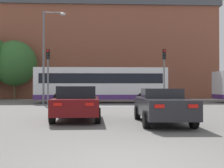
{
  "coord_description": "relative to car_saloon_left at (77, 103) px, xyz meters",
  "views": [
    {
      "loc": [
        -0.61,
        -5.28,
        1.46
      ],
      "look_at": [
        0.47,
        19.4,
        1.75
      ],
      "focal_mm": 45.0,
      "sensor_mm": 36.0,
      "label": 1
    }
  ],
  "objects": [
    {
      "name": "ground_plane",
      "position": [
        1.63,
        -7.31,
        -0.77
      ],
      "size": [
        400.0,
        400.0,
        0.0
      ],
      "primitive_type": "plane",
      "color": "#605E5B"
    },
    {
      "name": "stop_line_strip",
      "position": [
        1.63,
        9.13,
        -0.76
      ],
      "size": [
        7.31,
        0.3,
        0.01
      ],
      "primitive_type": "cube",
      "color": "silver",
      "rests_on": "ground_plane"
    },
    {
      "name": "far_pavement",
      "position": [
        1.63,
        20.54,
        -0.76
      ],
      "size": [
        68.12,
        2.5,
        0.01
      ],
      "primitive_type": "cube",
      "color": "#A09B91",
      "rests_on": "ground_plane"
    },
    {
      "name": "brick_civic_building",
      "position": [
        0.05,
        30.04,
        6.53
      ],
      "size": [
        34.2,
        14.09,
        20.36
      ],
      "color": "brown",
      "rests_on": "ground_plane"
    },
    {
      "name": "car_saloon_left",
      "position": [
        0.0,
        0.0,
        0.0
      ],
      "size": [
        2.11,
        4.29,
        1.5
      ],
      "rotation": [
        0.0,
        0.0,
        0.02
      ],
      "color": "#600C0F",
      "rests_on": "ground_plane"
    },
    {
      "name": "car_roadster_right",
      "position": [
        3.54,
        -1.34,
        -0.05
      ],
      "size": [
        1.98,
        4.57,
        1.41
      ],
      "rotation": [
        0.0,
        0.0,
        -0.02
      ],
      "color": "#232328",
      "rests_on": "ground_plane"
    },
    {
      "name": "bus_crossing_lead",
      "position": [
        1.15,
        13.76,
        0.99
      ],
      "size": [
        12.13,
        2.65,
        3.27
      ],
      "rotation": [
        0.0,
        0.0,
        -1.57
      ],
      "color": "silver",
      "rests_on": "ground_plane"
    },
    {
      "name": "traffic_light_near_left",
      "position": [
        -3.09,
        9.84,
        2.23
      ],
      "size": [
        0.26,
        0.31,
        4.49
      ],
      "color": "slate",
      "rests_on": "ground_plane"
    },
    {
      "name": "traffic_light_near_right",
      "position": [
        6.12,
        9.38,
        2.23
      ],
      "size": [
        0.26,
        0.31,
        4.48
      ],
      "color": "slate",
      "rests_on": "ground_plane"
    },
    {
      "name": "street_lamp_junction",
      "position": [
        -3.34,
        10.81,
        3.93
      ],
      "size": [
        1.93,
        0.36,
        7.81
      ],
      "color": "slate",
      "rests_on": "ground_plane"
    },
    {
      "name": "pedestrian_waiting",
      "position": [
        -4.1,
        21.16,
        0.3
      ],
      "size": [
        0.36,
        0.45,
        1.8
      ],
      "rotation": [
        0.0,
        0.0,
        1.97
      ],
      "color": "#333851",
      "rests_on": "ground_plane"
    },
    {
      "name": "pedestrian_walking_east",
      "position": [
        4.53,
        19.88,
        0.23
      ],
      "size": [
        0.41,
        0.45,
        1.7
      ],
      "rotation": [
        0.0,
        0.0,
        4.11
      ],
      "color": "#333851",
      "rests_on": "ground_plane"
    },
    {
      "name": "pedestrian_walking_west",
      "position": [
        3.68,
        20.69,
        0.33
      ],
      "size": [
        0.45,
        0.41,
        1.84
      ],
      "rotation": [
        0.0,
        0.0,
        0.63
      ],
      "color": "#333851",
      "rests_on": "ground_plane"
    },
    {
      "name": "tree_by_building",
      "position": [
        -9.14,
        21.44,
        3.57
      ],
      "size": [
        5.15,
        5.15,
        7.05
      ],
      "color": "#4C3823",
      "rests_on": "ground_plane"
    }
  ]
}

